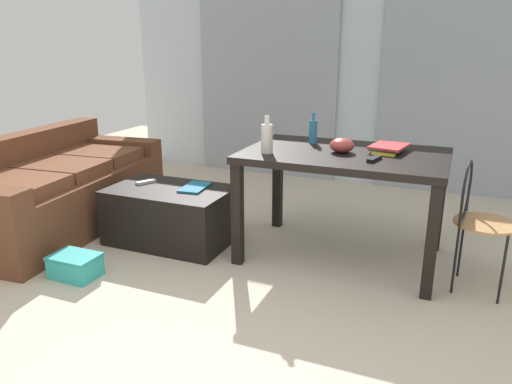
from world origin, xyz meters
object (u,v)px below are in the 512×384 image
Objects in this scene: bottle_far at (267,138)px; couch at (55,190)px; book_stack at (387,148)px; coffee_table at (171,215)px; magazine at (195,187)px; bowl at (342,145)px; shoebox at (75,266)px; bottle_near at (313,131)px; craft_table at (344,166)px; wire_chair at (476,211)px; tv_remote_primary at (146,182)px; tv_remote_on_table at (374,159)px.

couch is at bearing -177.61° from bottle_far.
bottle_far is 0.79× the size of book_stack.
coffee_table is 3.12× the size of magazine.
magazine is (-1.37, -0.28, -0.36)m from book_stack.
bowl reaches higher than shoebox.
coffee_table is 4.04× the size of bottle_near.
craft_table is at bearing 25.43° from bottle_far.
bottle_near is 0.57m from book_stack.
couch is 6.75× the size of magazine.
wire_chair is (3.21, 0.16, 0.21)m from couch.
craft_table reaches higher than couch.
book_stack is 2.25m from shoebox.
bottle_near is (-1.15, 0.37, 0.35)m from wire_chair.
magazine is (0.18, 0.08, 0.22)m from coffee_table.
shoebox is (-0.26, -0.77, -0.14)m from coffee_table.
coffee_table is at bearing 71.43° from shoebox.
tv_remote_primary is at bearing 89.14° from shoebox.
tv_remote_on_table is at bearing 4.42° from bottle_far.
tv_remote_primary is (-1.04, 0.05, -0.44)m from bottle_far.
tv_remote_on_table reaches higher than coffee_table.
bottle_near is at bearing 14.36° from couch.
coffee_table is 0.34m from tv_remote_primary.
tv_remote_primary reaches higher than magazine.
tv_remote_primary is (-1.76, -0.01, -0.35)m from tv_remote_on_table.
craft_table is at bearing 1.11° from magazine.
bowl reaches higher than tv_remote_on_table.
shoebox is at bearing -62.73° from tv_remote_primary.
magazine is 1.02m from shoebox.
bowl is at bearing 160.45° from tv_remote_on_table.
book_stack is (0.56, -0.09, -0.06)m from bottle_near.
magazine is at bearing -168.44° from book_stack.
bottle_near is at bearing 143.31° from craft_table.
couch is 1.27m from magazine.
tv_remote_on_table is 1.79m from tv_remote_primary.
bottle_far is (1.87, 0.08, 0.57)m from couch.
craft_table is 0.32m from book_stack.
craft_table is 4.62× the size of magazine.
magazine is at bearing -179.95° from wire_chair.
coffee_table is 1.26m from bottle_near.
bottle_far reaches higher than craft_table.
bottle_far reaches higher than coffee_table.
bottle_far is 1.51× the size of bowl.
shoebox is (-2.40, -0.86, -0.44)m from wire_chair.
craft_table is 4.41× the size of shoebox.
wire_chair is 1.96m from magazine.
bottle_far is at bearing -154.57° from craft_table.
bottle_far is 1.60× the size of tv_remote_primary.
tv_remote_on_table is 1.38m from magazine.
bottle_far is 0.51m from bowl.
tv_remote_on_table is (-0.04, -0.30, -0.01)m from book_stack.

